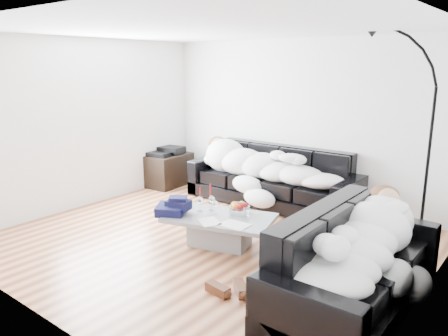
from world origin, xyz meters
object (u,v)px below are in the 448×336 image
Objects in this scene: sofa_right at (357,260)px; coffee_table at (220,230)px; av_cabinet at (168,170)px; sleeper_right at (358,239)px; candle_right at (210,194)px; candle_left at (200,195)px; wine_glass_c at (215,207)px; stereo at (167,151)px; shoes at (228,289)px; sleeper_back at (270,165)px; wine_glass_a at (212,203)px; wine_glass_b at (200,204)px; floor_lamp at (429,150)px; sofa_back at (272,176)px; fruit_bowl at (240,208)px.

coffee_table is (-1.86, 0.30, -0.26)m from sofa_right.
sleeper_right is at bearing -27.16° from av_cabinet.
coffee_table is 0.62m from candle_right.
candle_left is at bearing 77.27° from sleeper_right.
wine_glass_c is 0.41× the size of stereo.
sofa_right is 4.75× the size of shoes.
sleeper_back is 1.67m from wine_glass_a.
wine_glass_b is at bearing -178.32° from coffee_table.
sofa_right is 0.93× the size of floor_lamp.
sleeper_back is 12.48× the size of wine_glass_b.
candle_left is 0.09× the size of floor_lamp.
stereo is (-4.36, 1.88, 0.20)m from sofa_right.
wine_glass_a is (-2.07, 0.41, -0.18)m from sleeper_right.
wine_glass_c is (-0.09, 0.01, 0.28)m from coffee_table.
sofa_back is 1.87m from coffee_table.
stereo is (-3.32, 2.46, 0.60)m from shoes.
coffee_table is 3.00m from stereo.
wine_glass_c is (-1.94, 0.31, -0.18)m from sleeper_right.
wine_glass_b is 0.35m from candle_right.
sleeper_right is 4.29× the size of stereo.
stereo is at bearing 143.94° from wine_glass_b.
stereo reaches higher than av_cabinet.
sofa_right is 11.65× the size of wine_glass_b.
av_cabinet reaches higher than wine_glass_b.
stereo reaches higher than candle_left.
sleeper_right is 2.12m from wine_glass_a.
floor_lamp reaches higher than coffee_table.
floor_lamp reaches higher than stereo.
floor_lamp is (4.43, 0.09, 0.54)m from stereo.
wine_glass_c is at bearing -36.85° from av_cabinet.
av_cabinet is at bearing 66.62° from sleeper_right.
candle_left reaches higher than coffee_table.
shoes is at bearing -44.54° from wine_glass_c.
candle_right is 0.60× the size of stereo.
wine_glass_a is 1.49m from shoes.
candle_left is (-0.14, -1.52, -0.17)m from sleeper_back.
sofa_back reaches higher than wine_glass_b.
fruit_bowl is at bearing 56.41° from coffee_table.
candle_right is (-0.42, 0.32, 0.32)m from coffee_table.
candle_left reaches higher than shoes.
sleeper_back is at bearing 47.38° from sleeper_right.
floor_lamp is at bearing 39.26° from fruit_bowl.
sofa_back reaches higher than candle_right.
sleeper_right is at bearing 47.11° from shoes.
sleeper_right is 1.80m from fruit_bowl.
sleeper_right reaches higher than candle_left.
candle_right is at bearing -40.00° from stereo.
wine_glass_a is 0.08× the size of floor_lamp.
floor_lamp is (1.78, 1.46, 0.73)m from fruit_bowl.
wine_glass_a reaches higher than wine_glass_c.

